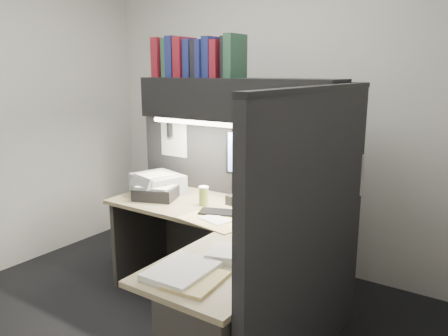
% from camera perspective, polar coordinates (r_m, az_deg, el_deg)
% --- Properties ---
extents(floor, '(3.50, 3.50, 0.00)m').
position_cam_1_polar(floor, '(3.15, -8.49, -20.26)').
color(floor, black).
rests_on(floor, ground).
extents(wall_back, '(3.50, 0.04, 2.70)m').
position_cam_1_polar(wall_back, '(3.89, 6.03, 7.36)').
color(wall_back, silver).
rests_on(wall_back, floor).
extents(partition_back, '(1.90, 0.06, 1.60)m').
position_cam_1_polar(partition_back, '(3.49, 1.82, -2.39)').
color(partition_back, black).
rests_on(partition_back, floor).
extents(partition_right, '(0.06, 1.50, 1.60)m').
position_cam_1_polar(partition_right, '(2.44, 11.42, -9.42)').
color(partition_right, black).
rests_on(partition_right, floor).
extents(desk, '(1.70, 1.53, 0.73)m').
position_cam_1_polar(desk, '(2.69, -1.88, -15.35)').
color(desk, '#9D8D63').
rests_on(desk, floor).
extents(overhead_shelf, '(1.55, 0.34, 0.30)m').
position_cam_1_polar(overhead_shelf, '(3.17, 1.61, 8.95)').
color(overhead_shelf, black).
rests_on(overhead_shelf, partition_back).
extents(task_light_tube, '(1.32, 0.04, 0.04)m').
position_cam_1_polar(task_light_tube, '(3.07, 0.18, 5.65)').
color(task_light_tube, white).
rests_on(task_light_tube, overhead_shelf).
extents(monitor, '(0.51, 0.27, 0.55)m').
position_cam_1_polar(monitor, '(3.15, 3.94, -1.26)').
color(monitor, black).
rests_on(monitor, desk).
extents(keyboard, '(0.44, 0.28, 0.02)m').
position_cam_1_polar(keyboard, '(3.03, 0.67, -5.94)').
color(keyboard, black).
rests_on(keyboard, desk).
extents(mousepad, '(0.25, 0.23, 0.00)m').
position_cam_1_polar(mousepad, '(2.93, 6.61, -6.83)').
color(mousepad, navy).
rests_on(mousepad, desk).
extents(mouse, '(0.08, 0.12, 0.04)m').
position_cam_1_polar(mouse, '(2.93, 6.57, -6.34)').
color(mouse, black).
rests_on(mouse, mousepad).
extents(telephone, '(0.27, 0.27, 0.09)m').
position_cam_1_polar(telephone, '(3.04, 12.15, -5.48)').
color(telephone, '#B8B08D').
rests_on(telephone, desk).
extents(coffee_cup, '(0.08, 0.08, 0.13)m').
position_cam_1_polar(coffee_cup, '(3.22, -2.67, -3.74)').
color(coffee_cup, '#9CA943').
rests_on(coffee_cup, desk).
extents(printer, '(0.46, 0.42, 0.15)m').
position_cam_1_polar(printer, '(3.58, -8.65, -2.04)').
color(printer, '#96999C').
rests_on(printer, desk).
extents(notebook_stack, '(0.38, 0.35, 0.09)m').
position_cam_1_polar(notebook_stack, '(3.43, -8.82, -3.19)').
color(notebook_stack, black).
rests_on(notebook_stack, desk).
extents(open_folder, '(0.49, 0.36, 0.01)m').
position_cam_1_polar(open_folder, '(2.91, -1.15, -6.84)').
color(open_folder, '#D4BD77').
rests_on(open_folder, desk).
extents(paper_stack_a, '(0.29, 0.26, 0.05)m').
position_cam_1_polar(paper_stack_a, '(2.35, 0.87, -11.21)').
color(paper_stack_a, white).
rests_on(paper_stack_a, desk).
extents(paper_stack_b, '(0.28, 0.34, 0.03)m').
position_cam_1_polar(paper_stack_b, '(2.20, -5.58, -13.26)').
color(paper_stack_b, white).
rests_on(paper_stack_b, desk).
extents(manila_stack, '(0.26, 0.31, 0.02)m').
position_cam_1_polar(manila_stack, '(2.13, -3.66, -14.42)').
color(manila_stack, '#D4BD77').
rests_on(manila_stack, desk).
extents(binder_row, '(0.74, 0.25, 0.31)m').
position_cam_1_polar(binder_row, '(3.36, -3.44, 14.17)').
color(binder_row, maroon).
rests_on(binder_row, overhead_shelf).
extents(pinned_papers, '(1.76, 1.31, 0.51)m').
position_cam_1_polar(pinned_papers, '(2.92, 4.46, -0.25)').
color(pinned_papers, white).
rests_on(pinned_papers, partition_back).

